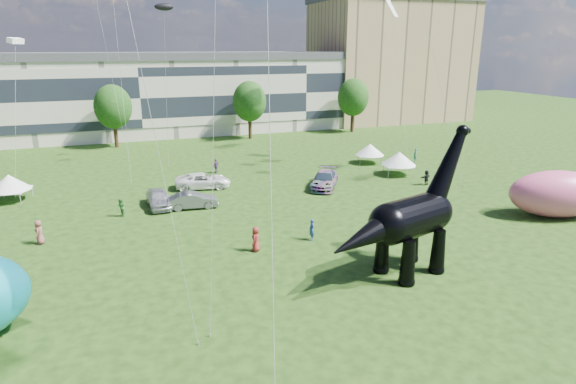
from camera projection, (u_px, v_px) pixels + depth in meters
name	position (u px, v px, depth m)	size (l,w,h in m)	color
ground	(377.00, 317.00, 25.92)	(220.00, 220.00, 0.00)	#16330C
terrace_row	(138.00, 98.00, 77.21)	(78.00, 11.00, 12.00)	beige
apartment_block	(389.00, 62.00, 94.31)	(28.00, 18.00, 22.00)	tan
tree_mid_left	(113.00, 103.00, 67.72)	(5.20, 5.20, 9.44)	#382314
tree_mid_right	(249.00, 98.00, 74.33)	(5.20, 5.20, 9.44)	#382314
tree_far_right	(353.00, 94.00, 80.28)	(5.20, 5.20, 9.44)	#382314
dinosaur_sculpture	(407.00, 221.00, 29.81)	(11.59, 4.81, 9.51)	black
car_silver	(159.00, 198.00, 43.43)	(1.92, 4.78, 1.63)	silver
car_grey	(193.00, 200.00, 43.13)	(1.56, 4.48, 1.47)	slate
car_white	(203.00, 181.00, 49.29)	(2.58, 5.59, 1.55)	white
car_dark	(325.00, 180.00, 49.46)	(2.35, 5.78, 1.68)	#595960
gazebo_near	(399.00, 159.00, 54.11)	(4.85, 4.85, 2.66)	white
gazebo_far	(370.00, 150.00, 59.55)	(4.58, 4.58, 2.45)	white
gazebo_left	(9.00, 183.00, 44.80)	(4.49, 4.49, 2.57)	white
inflatable_pink	(557.00, 194.00, 40.68)	(8.04, 4.02, 4.02)	#EC5B8D
visitors	(236.00, 222.00, 37.47)	(53.76, 44.23, 1.84)	slate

